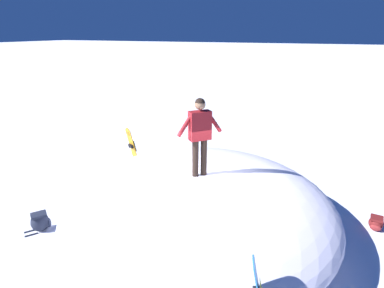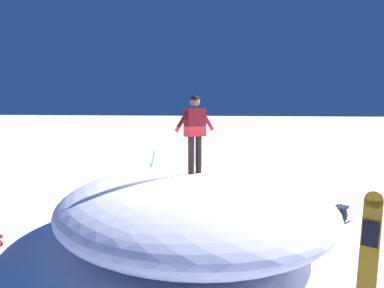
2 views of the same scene
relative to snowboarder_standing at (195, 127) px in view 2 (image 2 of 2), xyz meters
name	(u,v)px [view 2 (image 2 of 2)]	position (x,y,z in m)	size (l,w,h in m)	color
ground	(183,232)	(0.15, 0.31, -2.49)	(240.00, 240.00, 0.00)	white
snow_mound	(195,204)	(0.04, 0.01, -1.76)	(6.47, 6.07, 1.44)	white
snowboarder_standing	(195,127)	(0.00, 0.00, 0.00)	(0.80, 0.79, 1.73)	black
snowboard_primary_upright	(150,175)	(2.43, 1.90, -1.64)	(0.36, 0.39, 1.64)	#2672BF
snowboard_secondary_upright	(370,246)	(-2.00, -3.08, -1.63)	(0.46, 0.40, 1.65)	orange
backpack_far	(340,215)	(1.49, -3.43, -2.25)	(0.62, 0.55, 0.47)	#1E2333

